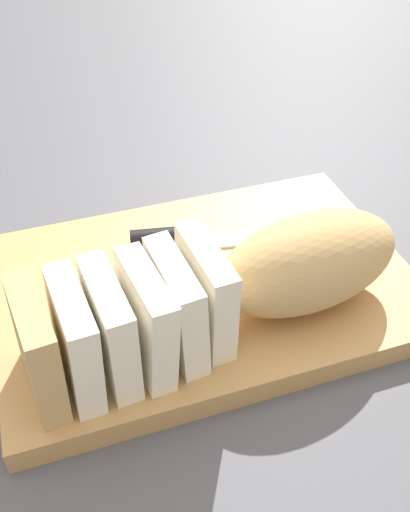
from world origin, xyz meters
name	(u,v)px	position (x,y,z in m)	size (l,w,h in m)	color
ground_plane	(205,295)	(0.00, 0.00, 0.00)	(3.00, 3.00, 0.00)	#4C4C51
cutting_board	(205,287)	(0.00, 0.00, 0.01)	(0.43, 0.29, 0.03)	tan
bread_loaf	(237,286)	(-0.01, 0.07, 0.07)	(0.38, 0.14, 0.10)	tan
bread_knife	(186,239)	(0.00, -0.06, 0.04)	(0.27, 0.06, 0.03)	silver
crumb_near_knife	(232,263)	(-0.03, -0.01, 0.03)	(0.00, 0.00, 0.00)	tan
crumb_near_loaf	(235,258)	(-0.04, -0.02, 0.03)	(0.00, 0.00, 0.00)	tan
crumb_stray_left	(219,290)	(-0.01, 0.02, 0.03)	(0.01, 0.01, 0.01)	tan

